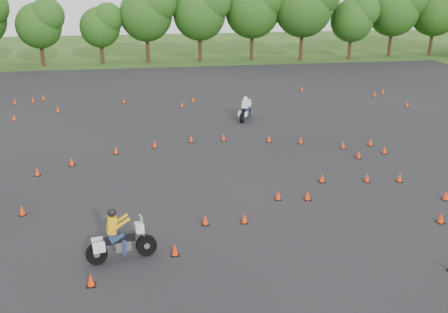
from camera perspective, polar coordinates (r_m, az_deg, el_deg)
ground at (r=22.31m, az=1.58°, el=-6.42°), size 140.00×140.00×0.00m
asphalt_pad at (r=27.73m, az=-0.63°, el=-0.90°), size 62.00×62.00×0.00m
treeline at (r=55.24m, az=-0.41°, el=14.72°), size 87.44×32.27×11.18m
traffic_cones at (r=27.34m, az=-0.70°, el=-0.71°), size 36.43×32.77×0.45m
rider_yellow at (r=18.78m, az=-11.69°, el=-8.85°), size 2.71×1.27×2.01m
rider_white at (r=36.04m, az=2.44°, el=5.57°), size 1.65×2.36×1.77m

